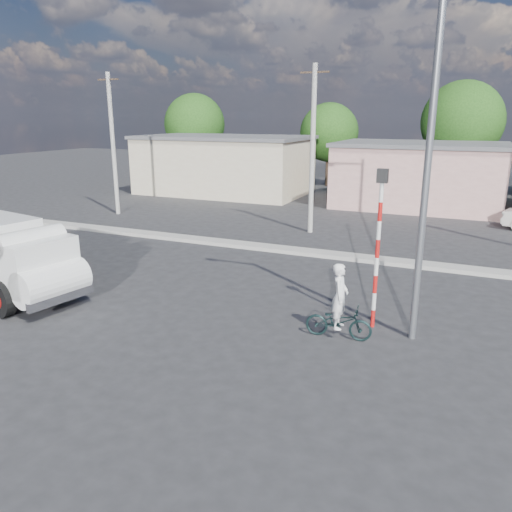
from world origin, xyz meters
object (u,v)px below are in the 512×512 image
at_px(bicycle, 339,322).
at_px(cyclist, 339,307).
at_px(traffic_pole, 378,236).
at_px(truck, 3,255).
at_px(streetlight, 422,146).

relative_size(bicycle, cyclist, 1.00).
bearing_deg(traffic_pole, truck, -168.45).
distance_m(cyclist, traffic_pole, 2.15).
height_order(truck, cyclist, truck).
xyz_separation_m(truck, streetlight, (12.27, 2.01, 3.59)).
height_order(bicycle, traffic_pole, traffic_pole).
bearing_deg(bicycle, cyclist, -0.00).
relative_size(bicycle, traffic_pole, 0.40).
height_order(bicycle, cyclist, cyclist).
height_order(cyclist, traffic_pole, traffic_pole).
xyz_separation_m(bicycle, cyclist, (0.00, 0.00, 0.41)).
height_order(truck, bicycle, truck).
distance_m(truck, streetlight, 12.94).
bearing_deg(truck, bicycle, 17.27).
relative_size(truck, cyclist, 3.60).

